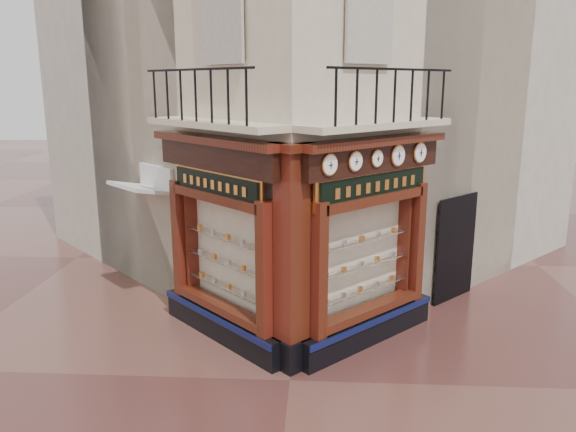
# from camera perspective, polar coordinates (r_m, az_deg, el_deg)

# --- Properties ---
(ground) EXTENTS (80.00, 80.00, 0.00)m
(ground) POSITION_cam_1_polar(r_m,az_deg,el_deg) (9.93, 0.19, -16.36)
(ground) COLOR #4D2824
(ground) RESTS_ON ground
(main_building) EXTENTS (11.31, 11.31, 12.00)m
(main_building) POSITION_cam_1_polar(r_m,az_deg,el_deg) (14.81, 1.58, 17.52)
(main_building) COLOR beige
(main_building) RESTS_ON ground
(neighbour_left) EXTENTS (11.31, 11.31, 11.00)m
(neighbour_left) POSITION_cam_1_polar(r_m,az_deg,el_deg) (17.50, -6.59, 15.16)
(neighbour_left) COLOR beige
(neighbour_left) RESTS_ON ground
(neighbour_right) EXTENTS (11.31, 11.31, 11.00)m
(neighbour_right) POSITION_cam_1_polar(r_m,az_deg,el_deg) (17.37, 10.32, 15.06)
(neighbour_right) COLOR beige
(neighbour_right) RESTS_ON ground
(shopfront_left) EXTENTS (2.86, 2.86, 3.98)m
(shopfront_left) POSITION_cam_1_polar(r_m,az_deg,el_deg) (10.76, -6.85, -2.62)
(shopfront_left) COLOR black
(shopfront_left) RESTS_ON ground
(shopfront_right) EXTENTS (2.86, 2.86, 3.98)m
(shopfront_right) POSITION_cam_1_polar(r_m,az_deg,el_deg) (10.64, 8.26, -2.86)
(shopfront_right) COLOR black
(shopfront_right) RESTS_ON ground
(corner_pilaster) EXTENTS (0.85, 0.85, 3.98)m
(corner_pilaster) POSITION_cam_1_polar(r_m,az_deg,el_deg) (9.59, 0.36, -4.71)
(corner_pilaster) COLOR black
(corner_pilaster) RESTS_ON ground
(balcony) EXTENTS (5.94, 2.97, 1.03)m
(balcony) POSITION_cam_1_polar(r_m,az_deg,el_deg) (10.13, 0.68, 9.37)
(balcony) COLOR beige
(balcony) RESTS_ON ground
(clock_a) EXTENTS (0.29, 0.29, 0.37)m
(clock_a) POSITION_cam_1_polar(r_m,az_deg,el_deg) (9.21, 4.22, 5.20)
(clock_a) COLOR #BC7C3E
(clock_a) RESTS_ON ground
(clock_b) EXTENTS (0.28, 0.28, 0.35)m
(clock_b) POSITION_cam_1_polar(r_m,az_deg,el_deg) (9.67, 6.84, 5.53)
(clock_b) COLOR #BC7C3E
(clock_b) RESTS_ON ground
(clock_c) EXTENTS (0.26, 0.26, 0.31)m
(clock_c) POSITION_cam_1_polar(r_m,az_deg,el_deg) (10.11, 9.01, 5.79)
(clock_c) COLOR #BC7C3E
(clock_c) RESTS_ON ground
(clock_d) EXTENTS (0.32, 0.32, 0.40)m
(clock_d) POSITION_cam_1_polar(r_m,az_deg,el_deg) (10.57, 11.09, 6.04)
(clock_d) COLOR #BC7C3E
(clock_d) RESTS_ON ground
(clock_e) EXTENTS (0.32, 0.32, 0.40)m
(clock_e) POSITION_cam_1_polar(r_m,az_deg,el_deg) (11.12, 13.23, 6.28)
(clock_e) COLOR #BC7C3E
(clock_e) RESTS_ON ground
(awning) EXTENTS (1.58, 1.58, 0.25)m
(awning) POSITION_cam_1_polar(r_m,az_deg,el_deg) (13.51, -14.29, -8.44)
(awning) COLOR silver
(awning) RESTS_ON ground
(signboard_left) EXTENTS (2.00, 2.00, 0.53)m
(signboard_left) POSITION_cam_1_polar(r_m,az_deg,el_deg) (10.47, -7.36, 3.22)
(signboard_left) COLOR #EC9B45
(signboard_left) RESTS_ON ground
(signboard_right) EXTENTS (2.19, 2.19, 0.59)m
(signboard_right) POSITION_cam_1_polar(r_m,az_deg,el_deg) (10.33, 8.80, 3.04)
(signboard_right) COLOR #EC9B45
(signboard_right) RESTS_ON ground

